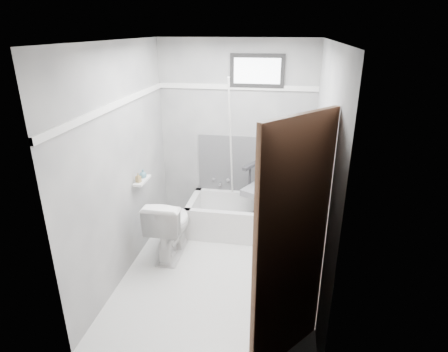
% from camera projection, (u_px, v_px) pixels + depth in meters
% --- Properties ---
extents(floor, '(2.60, 2.60, 0.00)m').
position_uv_depth(floor, '(219.00, 272.00, 4.13)').
color(floor, white).
rests_on(floor, ground).
extents(ceiling, '(2.60, 2.60, 0.00)m').
position_uv_depth(ceiling, '(217.00, 41.00, 3.24)').
color(ceiling, silver).
rests_on(ceiling, floor).
extents(wall_back, '(2.00, 0.02, 2.40)m').
position_uv_depth(wall_back, '(236.00, 135.00, 4.87)').
color(wall_back, slate).
rests_on(wall_back, floor).
extents(wall_front, '(2.00, 0.02, 2.40)m').
position_uv_depth(wall_front, '(183.00, 238.00, 2.49)').
color(wall_front, slate).
rests_on(wall_front, floor).
extents(wall_left, '(0.02, 2.60, 2.40)m').
position_uv_depth(wall_left, '(122.00, 164.00, 3.84)').
color(wall_left, slate).
rests_on(wall_left, floor).
extents(wall_right, '(0.02, 2.60, 2.40)m').
position_uv_depth(wall_right, '(322.00, 176.00, 3.53)').
color(wall_right, slate).
rests_on(wall_right, floor).
extents(bathtub, '(1.50, 0.70, 0.42)m').
position_uv_depth(bathtub, '(247.00, 217.00, 4.87)').
color(bathtub, silver).
rests_on(bathtub, floor).
extents(office_chair, '(0.84, 0.84, 1.09)m').
position_uv_depth(office_chair, '(269.00, 185.00, 4.69)').
color(office_chair, slate).
rests_on(office_chair, bathtub).
extents(toilet, '(0.42, 0.75, 0.74)m').
position_uv_depth(toilet, '(170.00, 226.00, 4.33)').
color(toilet, white).
rests_on(toilet, floor).
extents(door, '(0.78, 0.78, 2.00)m').
position_uv_depth(door, '(331.00, 277.00, 2.43)').
color(door, '#50361D').
rests_on(door, floor).
extents(window, '(0.66, 0.04, 0.40)m').
position_uv_depth(window, '(257.00, 71.00, 4.52)').
color(window, black).
rests_on(window, wall_back).
extents(backerboard, '(1.50, 0.02, 0.78)m').
position_uv_depth(backerboard, '(254.00, 165.00, 4.97)').
color(backerboard, '#4C4C4F').
rests_on(backerboard, wall_back).
extents(trim_back, '(2.00, 0.02, 0.06)m').
position_uv_depth(trim_back, '(237.00, 87.00, 4.63)').
color(trim_back, white).
rests_on(trim_back, wall_back).
extents(trim_left, '(0.02, 2.60, 0.06)m').
position_uv_depth(trim_left, '(117.00, 104.00, 3.60)').
color(trim_left, white).
rests_on(trim_left, wall_left).
extents(pole, '(0.02, 0.50, 1.90)m').
position_uv_depth(pole, '(231.00, 152.00, 4.71)').
color(pole, silver).
rests_on(pole, bathtub).
extents(shelf, '(0.10, 0.32, 0.02)m').
position_uv_depth(shelf, '(142.00, 180.00, 4.22)').
color(shelf, white).
rests_on(shelf, wall_left).
extents(soap_bottle_a, '(0.07, 0.07, 0.11)m').
position_uv_depth(soap_bottle_a, '(138.00, 178.00, 4.12)').
color(soap_bottle_a, olive).
rests_on(soap_bottle_a, shelf).
extents(soap_bottle_b, '(0.09, 0.09, 0.10)m').
position_uv_depth(soap_bottle_b, '(143.00, 174.00, 4.25)').
color(soap_bottle_b, teal).
rests_on(soap_bottle_b, shelf).
extents(faucet, '(0.26, 0.10, 0.16)m').
position_uv_depth(faucet, '(221.00, 181.00, 5.12)').
color(faucet, silver).
rests_on(faucet, wall_back).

